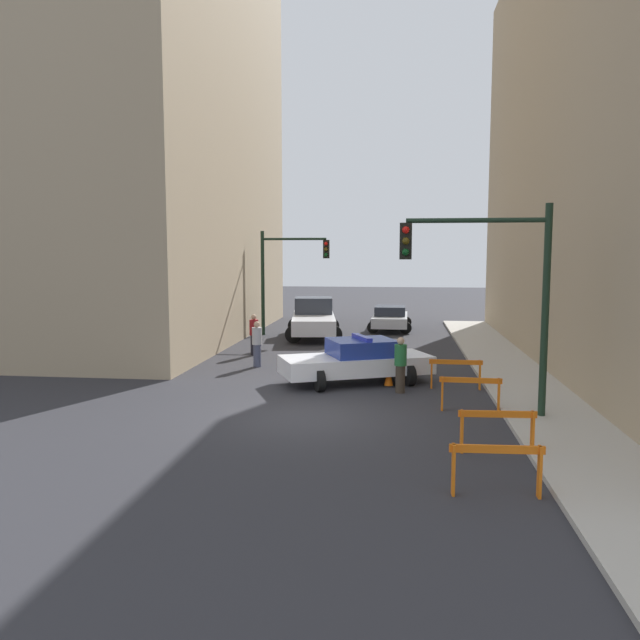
{
  "coord_description": "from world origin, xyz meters",
  "views": [
    {
      "loc": [
        2.33,
        -15.23,
        4.15
      ],
      "look_at": [
        -0.6,
        8.12,
        1.59
      ],
      "focal_mm": 35.0,
      "sensor_mm": 36.0,
      "label": 1
    }
  ],
  "objects_px": {
    "barrier_front": "(497,461)",
    "barrier_back": "(470,388)",
    "traffic_light_near": "(497,278)",
    "white_truck": "(314,319)",
    "pedestrian_sidewalk": "(400,364)",
    "barrier_corner": "(456,369)",
    "police_car": "(357,361)",
    "pedestrian_crossing": "(257,343)",
    "traffic_light_far": "(284,267)",
    "barrier_mid": "(497,424)",
    "traffic_cone": "(389,376)",
    "parked_car_near": "(390,318)",
    "pedestrian_corner": "(254,334)"
  },
  "relations": [
    {
      "from": "pedestrian_corner",
      "to": "police_car",
      "type": "bearing_deg",
      "value": 89.96
    },
    {
      "from": "white_truck",
      "to": "pedestrian_corner",
      "type": "distance_m",
      "value": 5.86
    },
    {
      "from": "barrier_corner",
      "to": "traffic_light_near",
      "type": "bearing_deg",
      "value": -79.37
    },
    {
      "from": "traffic_light_near",
      "to": "traffic_light_far",
      "type": "relative_size",
      "value": 1.0
    },
    {
      "from": "traffic_light_far",
      "to": "police_car",
      "type": "bearing_deg",
      "value": -68.38
    },
    {
      "from": "barrier_front",
      "to": "pedestrian_sidewalk",
      "type": "bearing_deg",
      "value": 101.64
    },
    {
      "from": "traffic_light_near",
      "to": "pedestrian_sidewalk",
      "type": "bearing_deg",
      "value": 131.12
    },
    {
      "from": "parked_car_near",
      "to": "barrier_back",
      "type": "height_order",
      "value": "parked_car_near"
    },
    {
      "from": "pedestrian_crossing",
      "to": "traffic_light_near",
      "type": "bearing_deg",
      "value": -28.14
    },
    {
      "from": "white_truck",
      "to": "traffic_cone",
      "type": "relative_size",
      "value": 8.57
    },
    {
      "from": "parked_car_near",
      "to": "barrier_mid",
      "type": "relative_size",
      "value": 2.71
    },
    {
      "from": "parked_car_near",
      "to": "pedestrian_crossing",
      "type": "distance_m",
      "value": 12.2
    },
    {
      "from": "traffic_light_far",
      "to": "barrier_mid",
      "type": "xyz_separation_m",
      "value": [
        7.7,
        -17.66,
        -2.78
      ]
    },
    {
      "from": "police_car",
      "to": "traffic_cone",
      "type": "xyz_separation_m",
      "value": [
        1.0,
        -0.37,
        -0.41
      ]
    },
    {
      "from": "traffic_light_far",
      "to": "police_car",
      "type": "distance_m",
      "value": 12.18
    },
    {
      "from": "barrier_corner",
      "to": "pedestrian_corner",
      "type": "bearing_deg",
      "value": 144.37
    },
    {
      "from": "barrier_front",
      "to": "barrier_mid",
      "type": "xyz_separation_m",
      "value": [
        0.37,
        2.37,
        0.0
      ]
    },
    {
      "from": "barrier_front",
      "to": "barrier_mid",
      "type": "distance_m",
      "value": 2.4
    },
    {
      "from": "pedestrian_sidewalk",
      "to": "barrier_corner",
      "type": "distance_m",
      "value": 1.84
    },
    {
      "from": "police_car",
      "to": "barrier_mid",
      "type": "bearing_deg",
      "value": -176.9
    },
    {
      "from": "parked_car_near",
      "to": "pedestrian_corner",
      "type": "relative_size",
      "value": 2.61
    },
    {
      "from": "pedestrian_sidewalk",
      "to": "barrier_corner",
      "type": "xyz_separation_m",
      "value": [
        1.67,
        0.72,
        -0.24
      ]
    },
    {
      "from": "white_truck",
      "to": "pedestrian_crossing",
      "type": "distance_m",
      "value": 8.19
    },
    {
      "from": "traffic_light_near",
      "to": "traffic_cone",
      "type": "xyz_separation_m",
      "value": [
        -2.66,
        3.48,
        -3.21
      ]
    },
    {
      "from": "barrier_front",
      "to": "barrier_mid",
      "type": "relative_size",
      "value": 1.0
    },
    {
      "from": "police_car",
      "to": "parked_car_near",
      "type": "bearing_deg",
      "value": -27.12
    },
    {
      "from": "parked_car_near",
      "to": "barrier_front",
      "type": "bearing_deg",
      "value": -83.73
    },
    {
      "from": "parked_car_near",
      "to": "pedestrian_sidewalk",
      "type": "bearing_deg",
      "value": -87.1
    },
    {
      "from": "pedestrian_crossing",
      "to": "barrier_corner",
      "type": "distance_m",
      "value": 7.41
    },
    {
      "from": "parked_car_near",
      "to": "pedestrian_sidewalk",
      "type": "relative_size",
      "value": 2.61
    },
    {
      "from": "barrier_front",
      "to": "traffic_cone",
      "type": "height_order",
      "value": "barrier_front"
    },
    {
      "from": "traffic_light_near",
      "to": "white_truck",
      "type": "height_order",
      "value": "traffic_light_near"
    },
    {
      "from": "white_truck",
      "to": "barrier_front",
      "type": "distance_m",
      "value": 20.35
    },
    {
      "from": "barrier_front",
      "to": "barrier_corner",
      "type": "distance_m",
      "value": 8.49
    },
    {
      "from": "traffic_light_near",
      "to": "barrier_back",
      "type": "bearing_deg",
      "value": 127.16
    },
    {
      "from": "barrier_front",
      "to": "barrier_back",
      "type": "bearing_deg",
      "value": 87.93
    },
    {
      "from": "traffic_light_far",
      "to": "barrier_mid",
      "type": "distance_m",
      "value": 19.47
    },
    {
      "from": "pedestrian_sidewalk",
      "to": "barrier_front",
      "type": "relative_size",
      "value": 1.04
    },
    {
      "from": "barrier_mid",
      "to": "barrier_corner",
      "type": "xyz_separation_m",
      "value": [
        -0.3,
        6.12,
        0.0
      ]
    },
    {
      "from": "parked_car_near",
      "to": "barrier_back",
      "type": "bearing_deg",
      "value": -81.23
    },
    {
      "from": "pedestrian_crossing",
      "to": "barrier_mid",
      "type": "xyz_separation_m",
      "value": [
        7.13,
        -9.0,
        -0.24
      ]
    },
    {
      "from": "police_car",
      "to": "pedestrian_crossing",
      "type": "xyz_separation_m",
      "value": [
        -3.8,
        2.39,
        0.14
      ]
    },
    {
      "from": "pedestrian_crossing",
      "to": "barrier_back",
      "type": "distance_m",
      "value": 8.93
    },
    {
      "from": "pedestrian_corner",
      "to": "pedestrian_sidewalk",
      "type": "xyz_separation_m",
      "value": [
        5.86,
        -6.11,
        0.0
      ]
    },
    {
      "from": "white_truck",
      "to": "barrier_back",
      "type": "relative_size",
      "value": 3.51
    },
    {
      "from": "barrier_corner",
      "to": "barrier_back",
      "type": "bearing_deg",
      "value": -87.07
    },
    {
      "from": "police_car",
      "to": "barrier_front",
      "type": "height_order",
      "value": "police_car"
    },
    {
      "from": "barrier_mid",
      "to": "barrier_corner",
      "type": "height_order",
      "value": "same"
    },
    {
      "from": "pedestrian_sidewalk",
      "to": "traffic_light_near",
      "type": "bearing_deg",
      "value": 176.2
    },
    {
      "from": "traffic_light_far",
      "to": "traffic_cone",
      "type": "relative_size",
      "value": 7.93
    }
  ]
}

